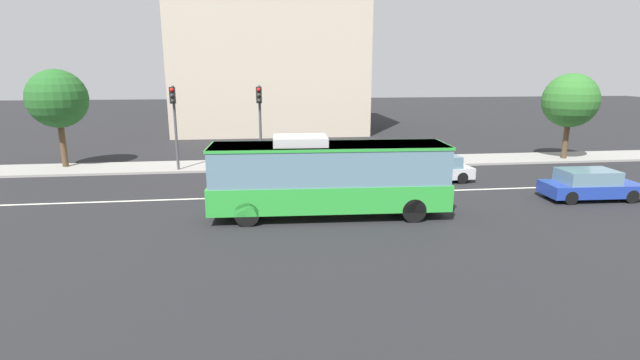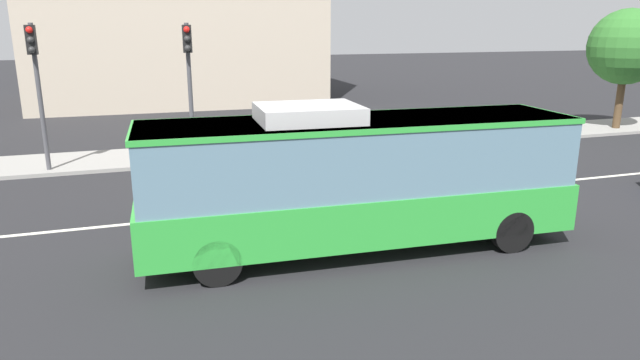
% 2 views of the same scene
% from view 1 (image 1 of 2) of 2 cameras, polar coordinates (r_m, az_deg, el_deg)
% --- Properties ---
extents(ground_plane, '(160.00, 160.00, 0.00)m').
position_cam_1_polar(ground_plane, '(24.01, 7.85, -1.55)').
color(ground_plane, black).
extents(sidewalk_kerb, '(80.00, 3.41, 0.14)m').
position_cam_1_polar(sidewalk_kerb, '(31.27, 4.26, 2.16)').
color(sidewalk_kerb, gray).
rests_on(sidewalk_kerb, ground_plane).
extents(lane_centre_line, '(76.00, 0.16, 0.01)m').
position_cam_1_polar(lane_centre_line, '(24.01, 7.85, -1.54)').
color(lane_centre_line, silver).
rests_on(lane_centre_line, ground_plane).
extents(transit_bus, '(10.11, 2.97, 3.46)m').
position_cam_1_polar(transit_bus, '(19.65, 1.03, 0.65)').
color(transit_bus, green).
rests_on(transit_bus, ground_plane).
extents(sedan_blue, '(4.57, 1.99, 1.46)m').
position_cam_1_polar(sedan_blue, '(25.93, 30.11, -0.50)').
color(sedan_blue, '#1E3899').
rests_on(sedan_blue, ground_plane).
extents(sedan_silver, '(4.58, 2.02, 1.46)m').
position_cam_1_polar(sedan_silver, '(26.81, 13.58, 1.36)').
color(sedan_silver, '#B7BABF').
rests_on(sedan_silver, ground_plane).
extents(traffic_light_near_corner, '(0.32, 0.62, 5.20)m').
position_cam_1_polar(traffic_light_near_corner, '(29.33, -17.41, 7.75)').
color(traffic_light_near_corner, '#47474C').
rests_on(traffic_light_near_corner, ground_plane).
extents(traffic_light_mid_block, '(0.34, 0.62, 5.20)m').
position_cam_1_polar(traffic_light_mid_block, '(28.61, -7.39, 8.12)').
color(traffic_light_mid_block, '#47474C').
rests_on(traffic_light_mid_block, ground_plane).
extents(street_tree_kerbside_left, '(3.61, 3.61, 5.90)m').
position_cam_1_polar(street_tree_kerbside_left, '(36.05, 28.31, 8.53)').
color(street_tree_kerbside_left, '#4C3823').
rests_on(street_tree_kerbside_left, ground_plane).
extents(street_tree_kerbside_centre, '(3.57, 3.57, 6.18)m').
position_cam_1_polar(street_tree_kerbside_centre, '(33.15, -29.47, 8.62)').
color(street_tree_kerbside_centre, '#4C3823').
rests_on(street_tree_kerbside_centre, ground_plane).
extents(office_block_background, '(18.44, 12.83, 17.00)m').
position_cam_1_polar(office_block_background, '(48.81, -6.18, 16.09)').
color(office_block_background, '#B7A893').
rests_on(office_block_background, ground_plane).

